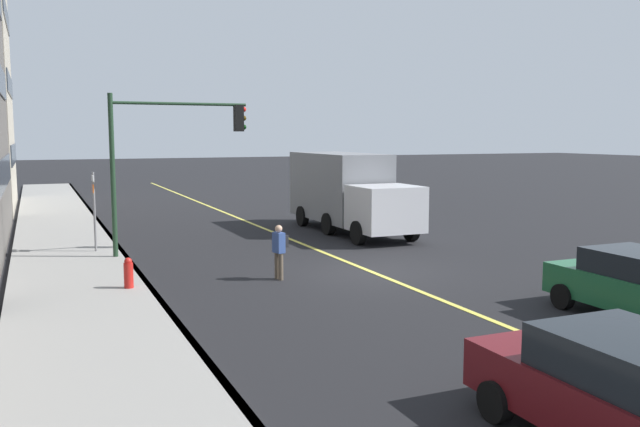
% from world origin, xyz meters
% --- Properties ---
extents(ground, '(200.00, 200.00, 0.00)m').
position_xyz_m(ground, '(0.00, 0.00, 0.00)').
color(ground, black).
extents(sidewalk_slab, '(80.00, 3.53, 0.15)m').
position_xyz_m(sidewalk_slab, '(0.00, 8.17, 0.07)').
color(sidewalk_slab, gray).
rests_on(sidewalk_slab, ground).
extents(curb_edge, '(80.00, 0.16, 0.15)m').
position_xyz_m(curb_edge, '(0.00, 6.49, 0.07)').
color(curb_edge, slate).
rests_on(curb_edge, ground).
extents(lane_stripe_center, '(80.00, 0.16, 0.01)m').
position_xyz_m(lane_stripe_center, '(0.00, 0.00, 0.01)').
color(lane_stripe_center, '#D8CC4C').
rests_on(lane_stripe_center, ground).
extents(car_green, '(3.97, 1.99, 1.53)m').
position_xyz_m(car_green, '(-6.96, -3.04, 0.78)').
color(car_green, '#1E6038').
rests_on(car_green, ground).
extents(car_maroon, '(4.44, 2.07, 1.58)m').
position_xyz_m(car_maroon, '(-11.60, 2.32, 0.82)').
color(car_maroon, '#591116').
rests_on(car_maroon, ground).
extents(truck_gray, '(8.16, 2.56, 3.28)m').
position_xyz_m(truck_gray, '(7.78, -2.98, 1.72)').
color(truck_gray, silver).
rests_on(truck_gray, ground).
extents(pedestrian_with_backpack, '(0.41, 0.42, 1.55)m').
position_xyz_m(pedestrian_with_backpack, '(0.01, 2.86, 0.89)').
color(pedestrian_with_backpack, brown).
rests_on(pedestrian_with_backpack, ground).
extents(traffic_light_mast, '(0.28, 4.54, 5.38)m').
position_xyz_m(traffic_light_mast, '(4.70, 5.02, 3.73)').
color(traffic_light_mast, '#1E3823').
rests_on(traffic_light_mast, ground).
extents(street_sign_post, '(0.60, 0.08, 2.83)m').
position_xyz_m(street_sign_post, '(6.01, 7.31, 1.67)').
color(street_sign_post, slate).
rests_on(street_sign_post, ground).
extents(fire_hydrant, '(0.24, 0.24, 0.94)m').
position_xyz_m(fire_hydrant, '(-0.05, 7.01, 0.47)').
color(fire_hydrant, red).
rests_on(fire_hydrant, ground).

